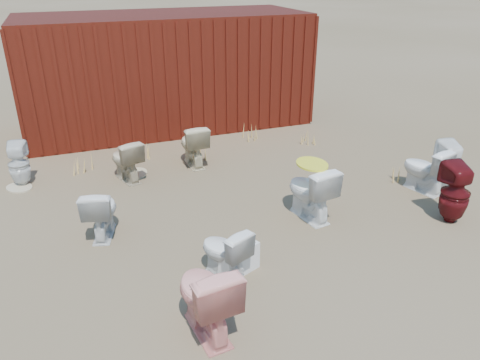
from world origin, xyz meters
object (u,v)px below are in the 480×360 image
object	(u,v)px
toilet_back_yellowlid	(310,192)
toilet_front_pink	(206,297)
shipping_container	(167,71)
toilet_front_c	(224,252)
toilet_front_maroon	(455,193)
toilet_back_beige_left	(126,160)
toilet_back_e	(448,166)
toilet_back_beige_right	(193,145)
toilet_front_e	(425,169)
toilet_front_a	(101,212)
toilet_back_a	(19,164)
loose_tank	(239,260)

from	to	relation	value
toilet_back_yellowlid	toilet_front_pink	bearing A→B (deg)	30.43
shipping_container	toilet_front_c	world-z (taller)	shipping_container
toilet_front_maroon	toilet_front_c	bearing A→B (deg)	8.30
toilet_back_beige_left	toilet_back_e	bearing A→B (deg)	138.15
toilet_front_pink	toilet_back_beige_right	xyz separation A→B (m)	(1.02, 4.17, -0.04)
toilet_back_beige_left	toilet_back_yellowlid	distance (m)	3.19
toilet_back_beige_left	toilet_back_yellowlid	xyz separation A→B (m)	(2.27, -2.23, 0.05)
toilet_front_maroon	toilet_back_beige_left	distance (m)	5.12
toilet_front_c	toilet_front_e	world-z (taller)	toilet_front_e
toilet_front_a	toilet_back_beige_left	distance (m)	1.78
toilet_front_pink	toilet_back_yellowlid	xyz separation A→B (m)	(2.06, 1.70, -0.01)
toilet_front_c	toilet_back_e	world-z (taller)	toilet_back_e
toilet_front_e	toilet_back_yellowlid	size ratio (longest dim) A/B	0.90
toilet_front_maroon	toilet_back_yellowlid	size ratio (longest dim) A/B	1.07
toilet_front_maroon	toilet_back_a	distance (m)	6.74
toilet_back_beige_right	toilet_front_a	bearing A→B (deg)	45.54
toilet_back_e	loose_tank	bearing A→B (deg)	21.42
toilet_front_maroon	toilet_back_e	xyz separation A→B (m)	(0.66, 0.85, -0.03)
shipping_container	toilet_back_a	bearing A→B (deg)	-141.71
toilet_front_e	toilet_back_a	xyz separation A→B (m)	(-6.08, 2.51, -0.00)
toilet_back_yellowlid	toilet_back_beige_right	bearing A→B (deg)	-76.27
toilet_back_beige_right	toilet_back_yellowlid	distance (m)	2.68
toilet_front_e	toilet_back_beige_left	bearing A→B (deg)	-40.01
shipping_container	toilet_front_e	world-z (taller)	shipping_container
toilet_back_beige_right	loose_tank	xyz separation A→B (m)	(-0.37, -3.36, -0.21)
toilet_front_e	toilet_front_maroon	bearing A→B (deg)	58.35
toilet_front_a	toilet_back_a	xyz separation A→B (m)	(-1.10, 2.09, 0.01)
toilet_front_a	toilet_back_yellowlid	bearing A→B (deg)	-175.01
shipping_container	toilet_back_yellowlid	xyz separation A→B (m)	(0.90, -5.04, -0.79)
shipping_container	toilet_back_a	world-z (taller)	shipping_container
shipping_container	toilet_back_beige_right	bearing A→B (deg)	-93.14
toilet_back_a	toilet_back_yellowlid	xyz separation A→B (m)	(3.94, -2.64, 0.04)
toilet_back_beige_right	toilet_front_c	bearing A→B (deg)	79.34
toilet_back_yellowlid	toilet_back_a	bearing A→B (deg)	-42.98
toilet_back_e	toilet_back_beige_left	bearing A→B (deg)	-16.58
toilet_front_a	toilet_back_a	world-z (taller)	toilet_back_a
toilet_front_maroon	toilet_back_yellowlid	xyz separation A→B (m)	(-1.85, 0.81, -0.03)
toilet_back_beige_right	toilet_front_pink	bearing A→B (deg)	74.96
toilet_back_beige_left	shipping_container	bearing A→B (deg)	-133.27
toilet_front_a	toilet_back_beige_left	world-z (taller)	toilet_back_beige_left
loose_tank	toilet_front_pink	bearing A→B (deg)	-151.49
toilet_back_beige_right	toilet_back_e	xyz separation A→B (m)	(3.55, -2.43, 0.02)
shipping_container	toilet_back_yellowlid	size ratio (longest dim) A/B	7.25
toilet_front_a	toilet_back_beige_right	size ratio (longest dim) A/B	0.92
toilet_front_pink	toilet_back_a	distance (m)	4.73
toilet_front_e	shipping_container	bearing A→B (deg)	-72.80
toilet_front_e	toilet_back_beige_left	size ratio (longest dim) A/B	1.03
toilet_back_beige_right	toilet_back_e	world-z (taller)	toilet_back_e
toilet_front_a	toilet_back_yellowlid	distance (m)	2.89
toilet_front_c	toilet_back_yellowlid	bearing A→B (deg)	-174.76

